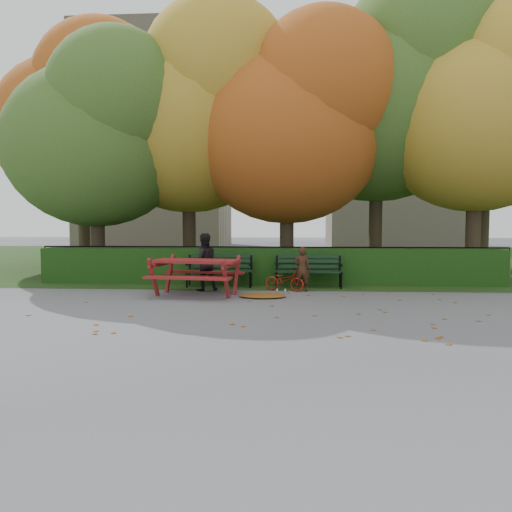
# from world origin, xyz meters

# --- Properties ---
(ground) EXTENTS (90.00, 90.00, 0.00)m
(ground) POSITION_xyz_m (0.00, 0.00, 0.00)
(ground) COLOR slate
(ground) RESTS_ON ground
(grass_strip) EXTENTS (90.00, 90.00, 0.00)m
(grass_strip) POSITION_xyz_m (0.00, 14.00, 0.01)
(grass_strip) COLOR #213613
(grass_strip) RESTS_ON ground
(building_left) EXTENTS (10.00, 7.00, 15.00)m
(building_left) POSITION_xyz_m (-9.00, 26.00, 7.50)
(building_left) COLOR tan
(building_left) RESTS_ON ground
(building_right) EXTENTS (9.00, 6.00, 12.00)m
(building_right) POSITION_xyz_m (8.00, 28.00, 6.00)
(building_right) COLOR tan
(building_right) RESTS_ON ground
(hedge) EXTENTS (13.00, 0.90, 1.00)m
(hedge) POSITION_xyz_m (0.00, 4.50, 0.50)
(hedge) COLOR black
(hedge) RESTS_ON ground
(iron_fence) EXTENTS (14.00, 0.04, 1.02)m
(iron_fence) POSITION_xyz_m (0.00, 5.30, 0.54)
(iron_fence) COLOR black
(iron_fence) RESTS_ON ground
(tree_a) EXTENTS (5.88, 5.60, 7.48)m
(tree_a) POSITION_xyz_m (-5.19, 5.58, 4.52)
(tree_a) COLOR #2E2219
(tree_a) RESTS_ON ground
(tree_b) EXTENTS (6.72, 6.40, 8.79)m
(tree_b) POSITION_xyz_m (-2.44, 6.75, 5.40)
(tree_b) COLOR #2E2219
(tree_b) RESTS_ON ground
(tree_c) EXTENTS (6.30, 6.00, 8.00)m
(tree_c) POSITION_xyz_m (0.83, 5.96, 4.82)
(tree_c) COLOR #2E2219
(tree_c) RESTS_ON ground
(tree_d) EXTENTS (7.14, 6.80, 9.58)m
(tree_d) POSITION_xyz_m (3.88, 7.23, 5.98)
(tree_d) COLOR #2E2219
(tree_d) RESTS_ON ground
(tree_e) EXTENTS (6.09, 5.80, 8.16)m
(tree_e) POSITION_xyz_m (6.52, 5.77, 5.08)
(tree_e) COLOR #2E2219
(tree_e) RESTS_ON ground
(tree_f) EXTENTS (6.93, 6.60, 9.19)m
(tree_f) POSITION_xyz_m (-7.13, 9.24, 5.69)
(tree_f) COLOR #2E2219
(tree_f) RESTS_ON ground
(tree_g) EXTENTS (6.30, 6.00, 8.55)m
(tree_g) POSITION_xyz_m (8.33, 9.76, 5.37)
(tree_g) COLOR #2E2219
(tree_g) RESTS_ON ground
(bench_left) EXTENTS (1.80, 0.57, 0.88)m
(bench_left) POSITION_xyz_m (-1.30, 3.70, 0.52)
(bench_left) COLOR black
(bench_left) RESTS_ON ground
(bench_right) EXTENTS (1.80, 0.57, 0.88)m
(bench_right) POSITION_xyz_m (1.10, 3.70, 0.52)
(bench_right) COLOR black
(bench_right) RESTS_ON ground
(picnic_table) EXTENTS (2.23, 1.89, 0.98)m
(picnic_table) POSITION_xyz_m (-1.64, 2.07, 0.67)
(picnic_table) COLOR maroon
(picnic_table) RESTS_ON ground
(leaf_pile) EXTENTS (1.30, 1.08, 0.08)m
(leaf_pile) POSITION_xyz_m (-0.03, 1.90, 0.04)
(leaf_pile) COLOR #682F10
(leaf_pile) RESTS_ON ground
(leaf_scatter) EXTENTS (9.00, 5.70, 0.01)m
(leaf_scatter) POSITION_xyz_m (0.00, 0.30, 0.01)
(leaf_scatter) COLOR #682F10
(leaf_scatter) RESTS_ON ground
(child) EXTENTS (0.42, 0.29, 1.13)m
(child) POSITION_xyz_m (0.91, 2.93, 0.57)
(child) COLOR #381E12
(child) RESTS_ON ground
(adult) EXTENTS (0.87, 0.77, 1.47)m
(adult) POSITION_xyz_m (-1.59, 2.90, 0.74)
(adult) COLOR black
(adult) RESTS_ON ground
(bicycle) EXTENTS (1.11, 0.73, 0.55)m
(bicycle) POSITION_xyz_m (0.47, 2.99, 0.28)
(bicycle) COLOR maroon
(bicycle) RESTS_ON ground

